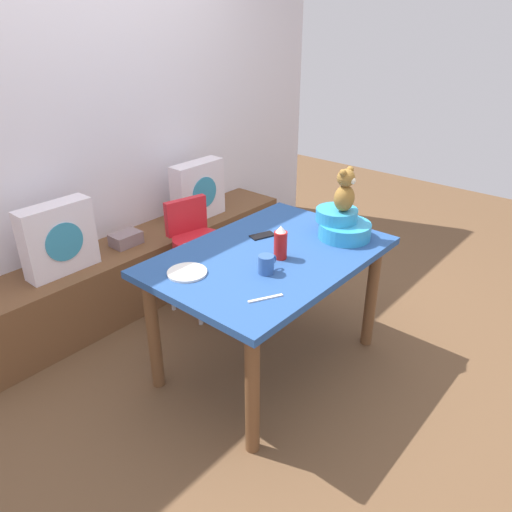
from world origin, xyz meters
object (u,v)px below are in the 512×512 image
object	(u,v)px
pillow_floral_right	(198,191)
cell_phone	(263,236)
teddy_bear	(345,191)
dinner_plate_near	(187,272)
book_stack	(126,239)
coffee_mug	(266,264)
dining_table	(270,270)
ketchup_bottle	(281,243)
infant_seat_teal	(342,225)
pillow_floral_left	(58,239)
highchair	(197,242)

from	to	relation	value
pillow_floral_right	cell_phone	world-z (taller)	pillow_floral_right
teddy_bear	cell_phone	size ratio (longest dim) A/B	1.74
dinner_plate_near	book_stack	bearing A→B (deg)	71.48
teddy_bear	coffee_mug	bearing A→B (deg)	175.04
dining_table	coffee_mug	distance (m)	0.27
ketchup_bottle	coffee_mug	size ratio (longest dim) A/B	1.54
coffee_mug	infant_seat_teal	bearing A→B (deg)	-4.91
pillow_floral_right	infant_seat_teal	bearing A→B (deg)	-95.74
ketchup_bottle	dinner_plate_near	distance (m)	0.51
teddy_bear	dinner_plate_near	xyz separation A→B (m)	(-0.88, 0.35, -0.27)
pillow_floral_left	pillow_floral_right	xyz separation A→B (m)	(1.16, 0.00, 0.00)
book_stack	coffee_mug	size ratio (longest dim) A/B	1.67
pillow_floral_right	dining_table	bearing A→B (deg)	-116.03
book_stack	highchair	world-z (taller)	highchair
pillow_floral_left	dinner_plate_near	distance (m)	1.01
pillow_floral_left	book_stack	bearing A→B (deg)	2.49
infant_seat_teal	cell_phone	bearing A→B (deg)	130.04
dinner_plate_near	highchair	bearing A→B (deg)	44.27
dining_table	cell_phone	distance (m)	0.25
cell_phone	dinner_plate_near	bearing A→B (deg)	109.59
cell_phone	pillow_floral_left	bearing A→B (deg)	55.54
pillow_floral_right	infant_seat_teal	xyz separation A→B (m)	(-0.14, -1.35, 0.13)
highchair	cell_phone	distance (m)	0.63
pillow_floral_right	coffee_mug	xyz separation A→B (m)	(-0.75, -1.30, 0.11)
book_stack	cell_phone	bearing A→B (deg)	-76.40
book_stack	teddy_bear	xyz separation A→B (m)	(0.54, -1.37, 0.51)
ketchup_bottle	dinner_plate_near	xyz separation A→B (m)	(-0.44, 0.25, -0.08)
pillow_floral_left	coffee_mug	bearing A→B (deg)	-72.70
highchair	teddy_bear	bearing A→B (deg)	-73.20
pillow_floral_left	dinner_plate_near	bearing A→B (deg)	-82.06
dining_table	highchair	bearing A→B (deg)	78.42
dinner_plate_near	ketchup_bottle	bearing A→B (deg)	-29.51
infant_seat_teal	cell_phone	world-z (taller)	infant_seat_teal
pillow_floral_right	dinner_plate_near	xyz separation A→B (m)	(-1.02, -1.00, 0.07)
teddy_bear	dinner_plate_near	world-z (taller)	teddy_bear
coffee_mug	pillow_floral_right	bearing A→B (deg)	59.80
infant_seat_teal	coffee_mug	xyz separation A→B (m)	(-0.62, 0.05, -0.02)
dinner_plate_near	dining_table	bearing A→B (deg)	-21.03
ketchup_bottle	book_stack	bearing A→B (deg)	94.26
book_stack	dinner_plate_near	world-z (taller)	dinner_plate_near
pillow_floral_left	ketchup_bottle	xyz separation A→B (m)	(0.58, -1.25, 0.15)
infant_seat_teal	ketchup_bottle	size ratio (longest dim) A/B	1.78
highchair	ketchup_bottle	bearing A→B (deg)	-101.12
teddy_bear	cell_phone	world-z (taller)	teddy_bear
infant_seat_teal	dinner_plate_near	size ratio (longest dim) A/B	1.65
dining_table	infant_seat_teal	bearing A→B (deg)	-21.96
ketchup_bottle	coffee_mug	bearing A→B (deg)	-164.78
book_stack	coffee_mug	xyz separation A→B (m)	(-0.08, -1.32, 0.28)
pillow_floral_right	highchair	world-z (taller)	pillow_floral_right
teddy_bear	coffee_mug	distance (m)	0.66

